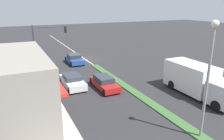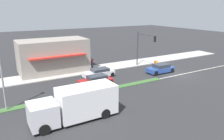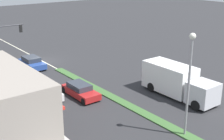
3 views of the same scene
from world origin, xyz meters
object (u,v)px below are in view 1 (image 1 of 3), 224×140
object	(u,v)px
hatchback_red	(104,83)
van_white	(72,81)
pedestrian	(25,81)
warning_aframe_sign	(46,60)
coupe_blue	(74,59)
street_lamp	(209,67)
delivery_truck	(197,80)
traffic_signal_main	(45,39)

from	to	relation	value
hatchback_red	van_white	distance (m)	3.36
pedestrian	warning_aframe_sign	size ratio (longest dim) A/B	2.01
coupe_blue	van_white	size ratio (longest dim) A/B	0.94
street_lamp	delivery_truck	world-z (taller)	street_lamp
street_lamp	coupe_blue	world-z (taller)	street_lamp
coupe_blue	hatchback_red	xyz separation A→B (m)	(-0.00, 10.84, -0.06)
pedestrian	delivery_truck	xyz separation A→B (m)	(-14.51, 8.25, 0.46)
warning_aframe_sign	coupe_blue	size ratio (longest dim) A/B	0.20
warning_aframe_sign	coupe_blue	bearing A→B (deg)	147.79
coupe_blue	hatchback_red	distance (m)	10.84
coupe_blue	van_white	bearing A→B (deg)	72.68
warning_aframe_sign	van_white	size ratio (longest dim) A/B	0.19
street_lamp	van_white	size ratio (longest dim) A/B	1.68
street_lamp	pedestrian	distance (m)	16.95
traffic_signal_main	delivery_truck	bearing A→B (deg)	125.27
warning_aframe_sign	delivery_truck	size ratio (longest dim) A/B	0.11
street_lamp	coupe_blue	size ratio (longest dim) A/B	1.80
delivery_truck	coupe_blue	xyz separation A→B (m)	(7.20, -16.14, -0.81)
pedestrian	street_lamp	bearing A→B (deg)	125.12
delivery_truck	van_white	size ratio (longest dim) A/B	1.71
delivery_truck	hatchback_red	size ratio (longest dim) A/B	1.74
traffic_signal_main	coupe_blue	bearing A→B (deg)	-174.02
traffic_signal_main	street_lamp	xyz separation A→B (m)	(-6.12, 20.99, 0.88)
pedestrian	delivery_truck	size ratio (longest dim) A/B	0.22
pedestrian	hatchback_red	size ratio (longest dim) A/B	0.39
van_white	hatchback_red	bearing A→B (deg)	146.43
traffic_signal_main	coupe_blue	xyz separation A→B (m)	(-3.92, -0.41, -3.24)
street_lamp	pedestrian	size ratio (longest dim) A/B	4.37
street_lamp	coupe_blue	distance (m)	21.91
coupe_blue	hatchback_red	bearing A→B (deg)	90.00
delivery_truck	pedestrian	bearing A→B (deg)	-29.63
traffic_signal_main	van_white	world-z (taller)	traffic_signal_main
delivery_truck	hatchback_red	bearing A→B (deg)	-36.36
warning_aframe_sign	street_lamp	bearing A→B (deg)	103.97
pedestrian	traffic_signal_main	bearing A→B (deg)	-114.34
warning_aframe_sign	traffic_signal_main	bearing A→B (deg)	85.42
warning_aframe_sign	hatchback_red	bearing A→B (deg)	105.71
coupe_blue	van_white	world-z (taller)	coupe_blue
street_lamp	hatchback_red	distance (m)	11.57
traffic_signal_main	pedestrian	xyz separation A→B (m)	(3.38, 7.48, -2.89)
delivery_truck	coupe_blue	distance (m)	17.69
traffic_signal_main	coupe_blue	size ratio (longest dim) A/B	1.37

